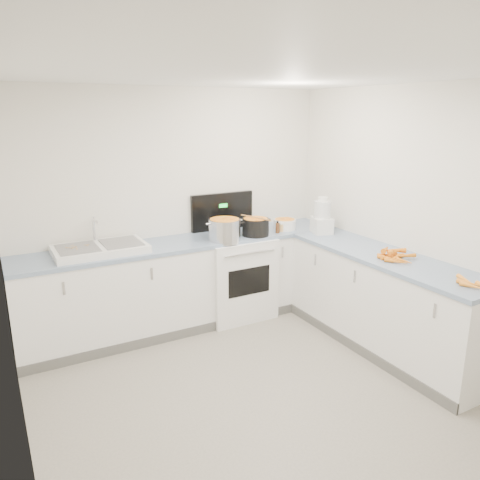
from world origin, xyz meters
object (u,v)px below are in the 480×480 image
sink (100,249)px  mixing_bowl (285,224)px  extract_bottle (278,228)px  steel_pot (225,231)px  spice_jar (281,228)px  food_processor (322,218)px  black_pot (256,228)px  stove (234,275)px

sink → mixing_bowl: bearing=-2.2°
sink → extract_bottle: 1.92m
steel_pot → spice_jar: (0.73, 0.02, -0.06)m
steel_pot → extract_bottle: bearing=-1.3°
mixing_bowl → spice_jar: bearing=-141.8°
sink → food_processor: food_processor is taller
black_pot → food_processor: food_processor is taller
sink → mixing_bowl: size_ratio=3.35×
mixing_bowl → stove: bearing=174.2°
mixing_bowl → spice_jar: mixing_bowl is taller
steel_pot → mixing_bowl: bearing=6.3°
black_pot → sink: bearing=174.6°
mixing_bowl → food_processor: (0.26, -0.34, 0.11)m
spice_jar → sink: bearing=175.6°
black_pot → extract_bottle: 0.27m
black_pot → spice_jar: 0.34m
steel_pot → spice_jar: steel_pot is taller
stove → sink: size_ratio=1.58×
extract_bottle → spice_jar: extract_bottle is taller
stove → steel_pot: (-0.20, -0.15, 0.57)m
food_processor → spice_jar: bearing=142.9°
stove → extract_bottle: 0.71m
sink → extract_bottle: sink is taller
sink → food_processor: 2.38m
food_processor → black_pot: bearing=159.0°
stove → mixing_bowl: (0.62, -0.06, 0.52)m
steel_pot → spice_jar: 0.73m
black_pot → stove: bearing=143.6°
extract_bottle → steel_pot: bearing=178.7°
spice_jar → food_processor: (0.36, -0.27, 0.13)m
black_pot → extract_bottle: bearing=-6.2°
sink → stove: bearing=-0.6°
stove → extract_bottle: size_ratio=12.09×
food_processor → mixing_bowl: bearing=127.3°
black_pot → mixing_bowl: bearing=9.9°
sink → black_pot: bearing=-5.4°
steel_pot → food_processor: 1.11m
mixing_bowl → food_processor: bearing=-52.7°
spice_jar → mixing_bowl: bearing=38.2°
sink → spice_jar: sink is taller
mixing_bowl → black_pot: bearing=-170.1°
sink → mixing_bowl: 2.08m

